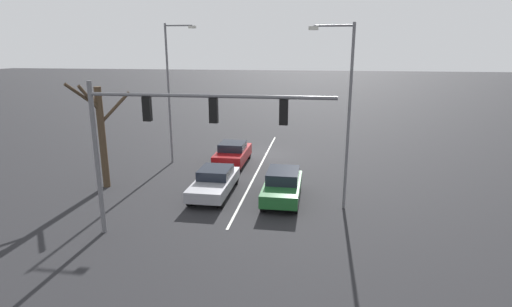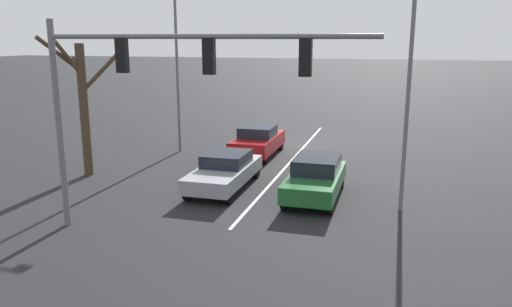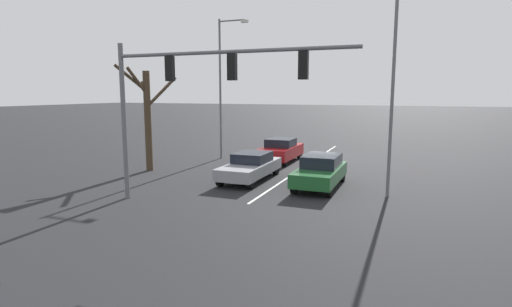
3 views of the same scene
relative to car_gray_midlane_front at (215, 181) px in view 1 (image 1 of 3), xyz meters
The scene contains 9 objects.
ground_plane 8.82m from the car_gray_midlane_front, 100.82° to the right, with size 240.00×240.00×0.00m, color black.
lane_stripe_left_divider 5.49m from the car_gray_midlane_front, 107.65° to the right, with size 0.12×18.90×0.01m, color silver.
car_gray_midlane_front is the anchor object (origin of this frame).
car_darkgreen_leftlane_front 3.70m from the car_gray_midlane_front, behind, with size 1.83×4.44×1.52m.
car_maroon_midlane_second 5.76m from the car_gray_midlane_front, 87.58° to the right, with size 1.89×4.31×1.53m.
traffic_signal_gantry 6.62m from the car_gray_midlane_front, 85.95° to the left, with size 9.67×0.37×6.43m.
street_lamp_right_shoulder 8.39m from the car_gray_midlane_front, 52.51° to the right, with size 2.09×0.24×9.21m.
street_lamp_left_shoulder 7.93m from the car_gray_midlane_front, behind, with size 2.07×0.24×8.78m.
bare_tree_near 6.89m from the car_gray_midlane_front, ahead, with size 2.48×2.48×5.99m.
Camera 1 is at (-3.74, 28.44, 7.63)m, focal length 28.00 mm.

